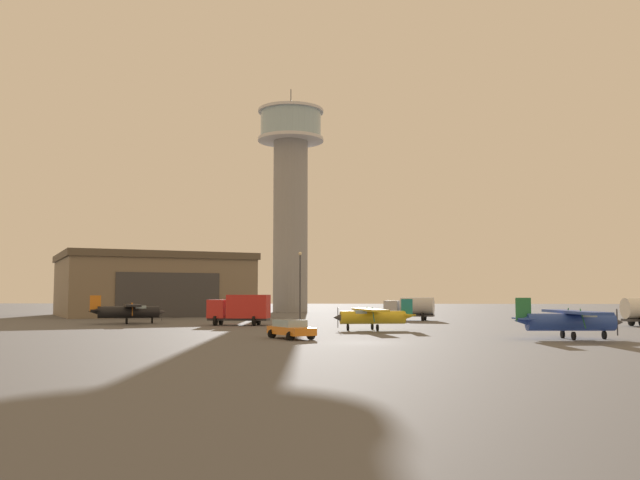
# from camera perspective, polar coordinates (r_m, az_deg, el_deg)

# --- Properties ---
(ground_plane) EXTENTS (400.00, 400.00, 0.00)m
(ground_plane) POSITION_cam_1_polar(r_m,az_deg,el_deg) (45.55, 3.66, -8.57)
(ground_plane) COLOR #545456
(control_tower) EXTENTS (12.22, 12.22, 41.64)m
(control_tower) POSITION_cam_1_polar(r_m,az_deg,el_deg) (126.54, -2.48, 4.39)
(control_tower) COLOR gray
(control_tower) RESTS_ON ground_plane
(hangar) EXTENTS (35.46, 34.45, 9.34)m
(hangar) POSITION_cam_1_polar(r_m,az_deg,el_deg) (108.76, -13.96, -3.67)
(hangar) COLOR #7A6B56
(hangar) RESTS_ON ground_plane
(airplane_black) EXTENTS (8.11, 10.24, 3.09)m
(airplane_black) POSITION_cam_1_polar(r_m,az_deg,el_deg) (77.67, -15.79, -5.70)
(airplane_black) COLOR black
(airplane_black) RESTS_ON ground_plane
(airplane_yellow) EXTENTS (7.39, 9.46, 2.79)m
(airplane_yellow) POSITION_cam_1_polar(r_m,az_deg,el_deg) (61.24, 4.51, -6.33)
(airplane_yellow) COLOR gold
(airplane_yellow) RESTS_ON ground_plane
(airplane_blue) EXTENTS (7.85, 10.00, 2.94)m
(airplane_blue) POSITION_cam_1_polar(r_m,az_deg,el_deg) (51.92, 20.13, -6.29)
(airplane_blue) COLOR #2847A8
(airplane_blue) RESTS_ON ground_plane
(truck_box_red) EXTENTS (6.39, 3.33, 3.16)m
(truck_box_red) POSITION_cam_1_polar(r_m,az_deg,el_deg) (71.48, -6.68, -5.71)
(truck_box_red) COLOR #38383D
(truck_box_red) RESTS_ON ground_plane
(truck_fuel_tanker_silver) EXTENTS (6.36, 3.83, 2.85)m
(truck_fuel_tanker_silver) POSITION_cam_1_polar(r_m,az_deg,el_deg) (85.39, 7.56, -5.63)
(truck_fuel_tanker_silver) COLOR #38383D
(truck_fuel_tanker_silver) RESTS_ON ground_plane
(car_orange) EXTENTS (3.97, 4.77, 1.37)m
(car_orange) POSITION_cam_1_polar(r_m,az_deg,el_deg) (49.16, -2.47, -7.42)
(car_orange) COLOR orange
(car_orange) RESTS_ON ground_plane
(light_post_centre) EXTENTS (0.44, 0.44, 8.61)m
(light_post_centre) POSITION_cam_1_polar(r_m,az_deg,el_deg) (86.23, -1.68, -3.30)
(light_post_centre) COLOR #38383D
(light_post_centre) RESTS_ON ground_plane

